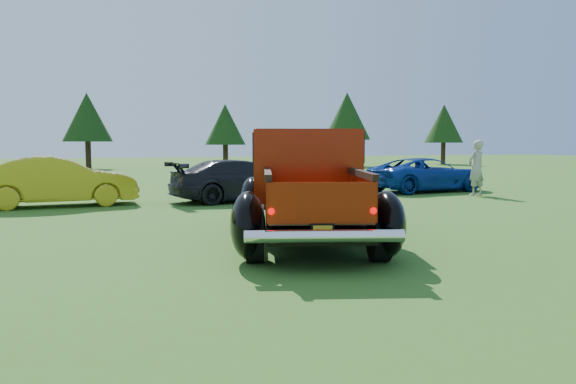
{
  "coord_description": "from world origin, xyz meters",
  "views": [
    {
      "loc": [
        -2.53,
        -8.32,
        1.71
      ],
      "look_at": [
        0.39,
        0.2,
        0.92
      ],
      "focal_mm": 35.0,
      "sensor_mm": 36.0,
      "label": 1
    }
  ],
  "objects_px": {
    "tree_mid_left": "(87,117)",
    "show_car_grey": "(241,180)",
    "show_car_yellow": "(59,181)",
    "spectator": "(476,168)",
    "tree_east": "(347,116)",
    "tree_mid_right": "(225,125)",
    "tree_far_east": "(444,124)",
    "pickup_truck": "(306,187)",
    "show_car_blue": "(427,175)"
  },
  "relations": [
    {
      "from": "tree_east",
      "to": "show_car_yellow",
      "type": "bearing_deg",
      "value": -130.7
    },
    {
      "from": "show_car_grey",
      "to": "spectator",
      "type": "xyz_separation_m",
      "value": [
        7.63,
        -0.82,
        0.29
      ]
    },
    {
      "from": "tree_far_east",
      "to": "show_car_yellow",
      "type": "height_order",
      "value": "tree_far_east"
    },
    {
      "from": "tree_east",
      "to": "show_car_blue",
      "type": "relative_size",
      "value": 1.27
    },
    {
      "from": "pickup_truck",
      "to": "tree_mid_left",
      "type": "bearing_deg",
      "value": 113.98
    },
    {
      "from": "tree_mid_right",
      "to": "show_car_yellow",
      "type": "bearing_deg",
      "value": -113.35
    },
    {
      "from": "show_car_yellow",
      "to": "tree_east",
      "type": "bearing_deg",
      "value": -44.62
    },
    {
      "from": "pickup_truck",
      "to": "tree_east",
      "type": "bearing_deg",
      "value": 80.13
    },
    {
      "from": "tree_east",
      "to": "tree_mid_left",
      "type": "bearing_deg",
      "value": 175.24
    },
    {
      "from": "show_car_grey",
      "to": "show_car_blue",
      "type": "distance_m",
      "value": 7.08
    },
    {
      "from": "tree_far_east",
      "to": "show_car_yellow",
      "type": "relative_size",
      "value": 1.18
    },
    {
      "from": "show_car_blue",
      "to": "tree_east",
      "type": "bearing_deg",
      "value": -24.55
    },
    {
      "from": "tree_mid_right",
      "to": "spectator",
      "type": "distance_m",
      "value": 23.42
    },
    {
      "from": "show_car_blue",
      "to": "show_car_yellow",
      "type": "bearing_deg",
      "value": 86.64
    },
    {
      "from": "tree_east",
      "to": "show_car_grey",
      "type": "relative_size",
      "value": 1.29
    },
    {
      "from": "tree_mid_right",
      "to": "tree_mid_left",
      "type": "bearing_deg",
      "value": 173.66
    },
    {
      "from": "tree_east",
      "to": "spectator",
      "type": "relative_size",
      "value": 3.0
    },
    {
      "from": "show_car_yellow",
      "to": "show_car_grey",
      "type": "height_order",
      "value": "show_car_yellow"
    },
    {
      "from": "pickup_truck",
      "to": "show_car_grey",
      "type": "distance_m",
      "value": 6.65
    },
    {
      "from": "tree_mid_right",
      "to": "tree_east",
      "type": "bearing_deg",
      "value": -3.18
    },
    {
      "from": "tree_east",
      "to": "tree_far_east",
      "type": "height_order",
      "value": "tree_east"
    },
    {
      "from": "tree_mid_right",
      "to": "tree_east",
      "type": "xyz_separation_m",
      "value": [
        9.0,
        -0.5,
        0.68
      ]
    },
    {
      "from": "show_car_grey",
      "to": "show_car_blue",
      "type": "height_order",
      "value": "show_car_grey"
    },
    {
      "from": "show_car_yellow",
      "to": "spectator",
      "type": "height_order",
      "value": "spectator"
    },
    {
      "from": "show_car_yellow",
      "to": "show_car_blue",
      "type": "height_order",
      "value": "show_car_yellow"
    },
    {
      "from": "tree_mid_right",
      "to": "tree_east",
      "type": "height_order",
      "value": "tree_east"
    },
    {
      "from": "tree_mid_right",
      "to": "show_car_yellow",
      "type": "height_order",
      "value": "tree_mid_right"
    },
    {
      "from": "pickup_truck",
      "to": "show_car_grey",
      "type": "height_order",
      "value": "pickup_truck"
    },
    {
      "from": "show_car_yellow",
      "to": "spectator",
      "type": "xyz_separation_m",
      "value": [
        12.63,
        -1.1,
        0.23
      ]
    },
    {
      "from": "tree_mid_right",
      "to": "show_car_blue",
      "type": "xyz_separation_m",
      "value": [
        2.5,
        -21.22,
        -2.38
      ]
    },
    {
      "from": "show_car_yellow",
      "to": "tree_mid_left",
      "type": "bearing_deg",
      "value": -5.16
    },
    {
      "from": "tree_far_east",
      "to": "pickup_truck",
      "type": "bearing_deg",
      "value": -127.97
    },
    {
      "from": "tree_mid_right",
      "to": "tree_east",
      "type": "distance_m",
      "value": 9.04
    },
    {
      "from": "tree_far_east",
      "to": "pickup_truck",
      "type": "distance_m",
      "value": 37.39
    },
    {
      "from": "show_car_yellow",
      "to": "show_car_blue",
      "type": "bearing_deg",
      "value": -90.14
    },
    {
      "from": "tree_east",
      "to": "tree_far_east",
      "type": "distance_m",
      "value": 9.06
    },
    {
      "from": "tree_mid_right",
      "to": "pickup_truck",
      "type": "xyz_separation_m",
      "value": [
        -4.96,
        -28.92,
        -2.05
      ]
    },
    {
      "from": "pickup_truck",
      "to": "spectator",
      "type": "height_order",
      "value": "pickup_truck"
    },
    {
      "from": "pickup_truck",
      "to": "show_car_grey",
      "type": "xyz_separation_m",
      "value": [
        0.46,
        6.63,
        -0.32
      ]
    },
    {
      "from": "spectator",
      "to": "tree_mid_right",
      "type": "bearing_deg",
      "value": -96.14
    },
    {
      "from": "tree_mid_left",
      "to": "show_car_blue",
      "type": "xyz_separation_m",
      "value": [
        11.5,
        -22.22,
        -2.79
      ]
    },
    {
      "from": "show_car_yellow",
      "to": "tree_far_east",
      "type": "bearing_deg",
      "value": -54.62
    },
    {
      "from": "tree_east",
      "to": "show_car_yellow",
      "type": "relative_size",
      "value": 1.33
    },
    {
      "from": "tree_east",
      "to": "pickup_truck",
      "type": "bearing_deg",
      "value": -116.17
    },
    {
      "from": "pickup_truck",
      "to": "show_car_blue",
      "type": "height_order",
      "value": "pickup_truck"
    },
    {
      "from": "tree_far_east",
      "to": "tree_mid_left",
      "type": "bearing_deg",
      "value": 178.94
    },
    {
      "from": "spectator",
      "to": "show_car_yellow",
      "type": "bearing_deg",
      "value": -18.84
    },
    {
      "from": "tree_east",
      "to": "show_car_grey",
      "type": "height_order",
      "value": "tree_east"
    },
    {
      "from": "tree_mid_left",
      "to": "pickup_truck",
      "type": "distance_m",
      "value": 30.29
    },
    {
      "from": "tree_mid_left",
      "to": "show_car_grey",
      "type": "bearing_deg",
      "value": -79.07
    }
  ]
}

